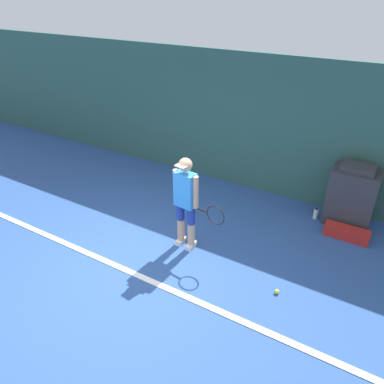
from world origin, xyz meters
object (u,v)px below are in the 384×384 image
Objects in this scene: water_bottle at (316,214)px; tennis_ball at (277,292)px; tennis_player at (186,200)px; equipment_bag at (347,233)px; covered_chair at (352,196)px.

tennis_ball is at bearing -88.83° from water_bottle.
tennis_player is 2.14× the size of equipment_bag.
tennis_ball is 2.28m from water_bottle.
covered_chair reaches higher than water_bottle.
covered_chair is 1.54× the size of equipment_bag.
equipment_bag is at bearing 73.25° from tennis_ball.
equipment_bag is (2.31, 1.64, -0.81)m from tennis_player.
covered_chair is at bearing 101.31° from equipment_bag.
equipment_bag is at bearing 41.32° from tennis_player.
water_bottle is (-0.05, 2.28, 0.07)m from tennis_ball.
tennis_ball is (1.72, -0.30, -0.87)m from tennis_player.
equipment_bag is at bearing -28.05° from water_bottle.
covered_chair is (2.21, 2.15, -0.34)m from tennis_player.
tennis_ball is 0.31× the size of water_bottle.
covered_chair is at bearing 78.88° from tennis_ball.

